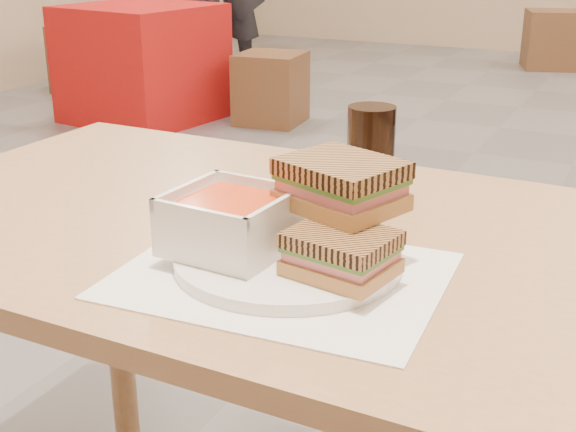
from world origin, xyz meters
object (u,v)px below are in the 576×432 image
at_px(bg_chair_0l, 89,59).
at_px(main_table, 275,299).
at_px(soup_bowl, 231,224).
at_px(cola_glass, 370,157).
at_px(plate, 288,258).
at_px(bg_chair_0r, 271,88).
at_px(panini_lower, 341,253).
at_px(bg_table_0, 143,63).
at_px(bg_chair_2l, 551,40).

bearing_deg(bg_chair_0l, main_table, -46.44).
relative_size(soup_bowl, cola_glass, 0.97).
height_order(plate, bg_chair_0r, plate).
relative_size(soup_bowl, panini_lower, 1.13).
bearing_deg(soup_bowl, cola_glass, 73.95).
distance_m(plate, bg_chair_0r, 3.85).
height_order(main_table, soup_bowl, soup_bowl).
distance_m(bg_table_0, bg_chair_0r, 0.81).
relative_size(main_table, soup_bowl, 8.55).
bearing_deg(plate, main_table, 124.21).
distance_m(main_table, soup_bowl, 0.21).
bearing_deg(soup_bowl, bg_chair_0l, 132.59).
bearing_deg(main_table, soup_bowl, -85.33).
bearing_deg(bg_chair_0r, soup_bowl, -62.98).
distance_m(main_table, bg_chair_0l, 4.83).
bearing_deg(bg_table_0, plate, -50.66).
height_order(bg_table_0, bg_chair_0r, bg_table_0).
xyz_separation_m(cola_glass, bg_chair_0l, (-3.40, 3.36, -0.59)).
bearing_deg(bg_table_0, main_table, -50.48).
height_order(plate, bg_chair_2l, plate).
distance_m(bg_chair_0r, bg_chair_2l, 3.04).
bearing_deg(panini_lower, bg_table_0, 129.96).
xyz_separation_m(main_table, panini_lower, (0.16, -0.14, 0.16)).
bearing_deg(bg_chair_2l, panini_lower, -83.93).
bearing_deg(panini_lower, bg_chair_2l, 96.07).
bearing_deg(soup_bowl, bg_table_0, 128.43).
bearing_deg(bg_table_0, bg_chair_0r, 19.31).
bearing_deg(plate, soup_bowl, -164.23).
height_order(plate, soup_bowl, soup_bowl).
bearing_deg(panini_lower, soup_bowl, 176.89).
bearing_deg(bg_chair_0r, main_table, -62.19).
relative_size(plate, bg_chair_0l, 0.57).
xyz_separation_m(plate, bg_chair_0l, (-3.39, 3.60, -0.52)).
xyz_separation_m(plate, bg_chair_0r, (-1.79, 3.36, -0.55)).
xyz_separation_m(main_table, bg_chair_0r, (-1.71, 3.25, -0.42)).
distance_m(soup_bowl, bg_table_0, 4.00).
distance_m(main_table, bg_chair_0r, 3.70).
bearing_deg(bg_chair_0l, cola_glass, -44.61).
distance_m(bg_table_0, bg_chair_2l, 3.63).
bearing_deg(cola_glass, bg_chair_0l, 135.39).
bearing_deg(main_table, panini_lower, -41.89).
height_order(panini_lower, bg_chair_0l, panini_lower).
relative_size(main_table, plate, 4.44).
distance_m(panini_lower, bg_table_0, 4.10).
bearing_deg(soup_bowl, panini_lower, -3.11).
height_order(bg_chair_0l, bg_chair_0r, bg_chair_0l).
distance_m(soup_bowl, bg_chair_2l, 6.22).
height_order(soup_bowl, cola_glass, cola_glass).
bearing_deg(main_table, plate, -55.79).
bearing_deg(cola_glass, bg_table_0, 131.77).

